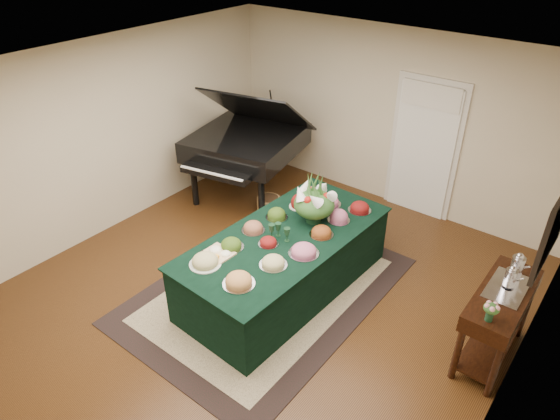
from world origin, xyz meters
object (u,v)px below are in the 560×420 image
Objects in this scene: floral_centerpiece at (314,200)px; mahogany_sideboard at (500,308)px; grand_piano at (247,142)px; buffet_table at (285,262)px.

floral_centerpiece reaches higher than mahogany_sideboard.
grand_piano is at bearing 152.56° from floral_centerpiece.
floral_centerpiece reaches higher than buffet_table.
mahogany_sideboard is at bearing 10.68° from buffet_table.
floral_centerpiece is 2.24m from grand_piano.
grand_piano is (-1.99, 1.03, -0.15)m from floral_centerpiece.
grand_piano reaches higher than mahogany_sideboard.
floral_centerpiece is at bearing -27.44° from grand_piano.
buffet_table is 2.41m from mahogany_sideboard.
grand_piano is 4.40m from mahogany_sideboard.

